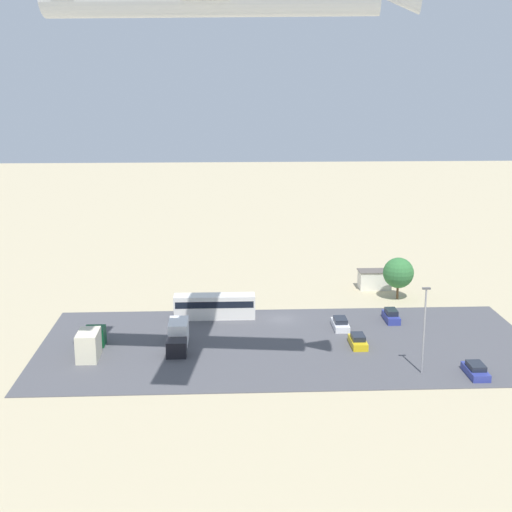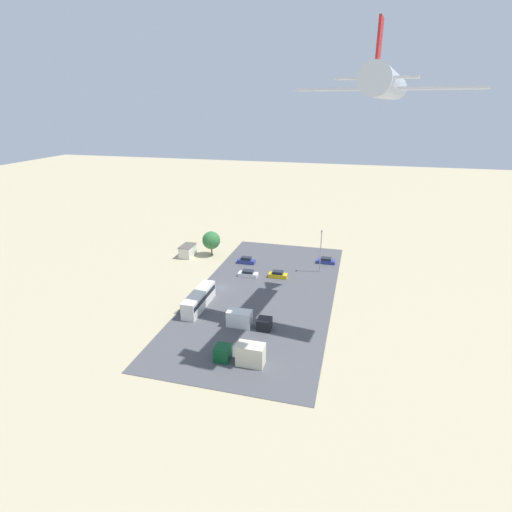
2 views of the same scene
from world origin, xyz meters
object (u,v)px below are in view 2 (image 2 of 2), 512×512
(parked_car_0, at_px, (248,274))
(parked_car_1, at_px, (246,261))
(parked_truck_0, at_px, (243,354))
(parked_truck_1, at_px, (246,320))
(bus, at_px, (199,299))
(parked_car_3, at_px, (278,275))
(airplane, at_px, (387,85))
(shed_building, at_px, (188,251))
(parked_car_2, at_px, (326,261))

(parked_car_0, bearing_deg, parked_car_1, 19.17)
(parked_truck_0, xyz_separation_m, parked_truck_1, (-10.38, -2.41, -0.23))
(parked_car_0, relative_size, parked_car_1, 1.04)
(bus, bearing_deg, parked_truck_0, -48.36)
(parked_car_0, xyz_separation_m, parked_car_3, (-1.12, 6.71, 0.04))
(parked_car_0, relative_size, parked_truck_0, 0.58)
(parked_truck_0, bearing_deg, parked_car_1, 15.32)
(parked_truck_1, relative_size, airplane, 0.24)
(shed_building, distance_m, parked_car_1, 16.15)
(parked_car_2, bearing_deg, parked_truck_0, -10.63)
(parked_car_3, height_order, parked_truck_0, parked_truck_0)
(parked_car_2, bearing_deg, parked_car_1, -74.86)
(parked_car_0, distance_m, parked_truck_0, 32.77)
(bus, distance_m, parked_car_1, 24.53)
(parked_car_0, distance_m, parked_car_3, 6.81)
(shed_building, relative_size, parked_truck_1, 0.66)
(parked_car_0, bearing_deg, parked_car_2, -52.46)
(airplane, bearing_deg, parked_car_1, 148.80)
(parked_car_1, xyz_separation_m, parked_car_2, (-5.16, 19.08, -0.10))
(bus, bearing_deg, parked_car_1, 84.26)
(bus, bearing_deg, parked_car_2, 53.92)
(parked_car_1, bearing_deg, parked_car_0, -160.83)
(shed_building, height_order, parked_car_3, shed_building)
(shed_building, xyz_separation_m, parked_car_2, (-4.11, 35.17, -0.83))
(shed_building, xyz_separation_m, parked_car_3, (7.42, 25.41, -0.79))
(parked_car_3, height_order, airplane, airplane)
(parked_car_3, bearing_deg, parked_truck_1, 177.50)
(parked_truck_0, bearing_deg, parked_car_0, 14.39)
(parked_car_0, height_order, parked_car_3, parked_car_3)
(shed_building, distance_m, parked_truck_1, 38.60)
(parked_car_1, relative_size, parked_car_2, 0.97)
(shed_building, bearing_deg, parked_car_0, 65.44)
(parked_truck_1, xyz_separation_m, airplane, (-6.30, 19.78, 38.16))
(bus, distance_m, parked_truck_0, 19.86)
(parked_car_1, bearing_deg, shed_building, 86.27)
(parked_truck_0, bearing_deg, parked_car_2, -10.63)
(parked_truck_0, bearing_deg, parked_truck_1, 13.06)
(shed_building, distance_m, parked_truck_0, 48.40)
(parked_car_3, distance_m, parked_truck_0, 32.90)
(shed_building, height_order, parked_truck_1, shed_building)
(parked_car_2, height_order, parked_truck_0, parked_truck_0)
(airplane, bearing_deg, shed_building, 159.44)
(bus, relative_size, parked_car_2, 2.55)
(parked_car_0, xyz_separation_m, airplane, (15.04, 25.51, 38.88))
(parked_car_0, bearing_deg, airplane, -120.52)
(bus, relative_size, parked_car_3, 2.66)
(parked_truck_1, height_order, airplane, airplane)
(parked_car_1, xyz_separation_m, airplane, (22.54, 28.12, 38.78))
(shed_building, distance_m, parked_car_0, 20.58)
(parked_truck_0, xyz_separation_m, airplane, (-16.69, 17.37, 37.93))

